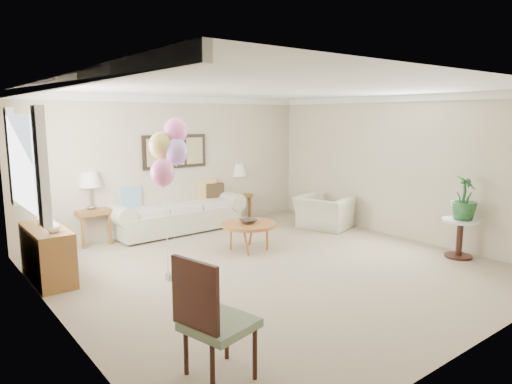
% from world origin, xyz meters
% --- Properties ---
extents(ground_plane, '(6.00, 6.00, 0.00)m').
position_xyz_m(ground_plane, '(0.00, 0.00, 0.00)').
color(ground_plane, tan).
extents(room_shell, '(6.04, 6.04, 2.60)m').
position_xyz_m(room_shell, '(-0.11, 0.09, 1.63)').
color(room_shell, beige).
rests_on(room_shell, ground).
extents(wall_art_triptych, '(1.35, 0.06, 0.65)m').
position_xyz_m(wall_art_triptych, '(0.00, 2.96, 1.55)').
color(wall_art_triptych, black).
rests_on(wall_art_triptych, ground).
extents(sofa, '(2.72, 1.06, 1.00)m').
position_xyz_m(sofa, '(-0.08, 2.92, 0.39)').
color(sofa, beige).
rests_on(sofa, ground).
extents(end_table_left, '(0.57, 0.52, 0.63)m').
position_xyz_m(end_table_left, '(-1.67, 2.95, 0.52)').
color(end_table_left, brown).
rests_on(end_table_left, ground).
extents(end_table_right, '(0.50, 0.45, 0.54)m').
position_xyz_m(end_table_right, '(1.56, 3.08, 0.46)').
color(end_table_right, brown).
rests_on(end_table_right, ground).
extents(lamp_left, '(0.37, 0.37, 0.65)m').
position_xyz_m(lamp_left, '(-1.67, 2.95, 1.13)').
color(lamp_left, gray).
rests_on(lamp_left, end_table_left).
extents(lamp_right, '(0.37, 0.37, 0.66)m').
position_xyz_m(lamp_right, '(1.56, 3.08, 1.05)').
color(lamp_right, gray).
rests_on(lamp_right, end_table_right).
extents(coffee_table, '(0.92, 0.92, 0.47)m').
position_xyz_m(coffee_table, '(0.27, 0.95, 0.43)').
color(coffee_table, '#A1652B').
rests_on(coffee_table, ground).
extents(decor_bowl, '(0.29, 0.29, 0.07)m').
position_xyz_m(decor_bowl, '(0.24, 0.94, 0.50)').
color(decor_bowl, '#2A2420').
rests_on(decor_bowl, coffee_table).
extents(armchair, '(1.12, 1.20, 0.65)m').
position_xyz_m(armchair, '(2.37, 1.24, 0.33)').
color(armchair, beige).
rests_on(armchair, ground).
extents(side_table, '(0.57, 0.57, 0.62)m').
position_xyz_m(side_table, '(2.66, -1.43, 0.47)').
color(side_table, silver).
rests_on(side_table, ground).
extents(potted_plant, '(0.51, 0.51, 0.70)m').
position_xyz_m(potted_plant, '(2.67, -1.45, 0.97)').
color(potted_plant, '#17491F').
rests_on(potted_plant, side_table).
extents(accent_chair, '(0.64, 0.64, 1.09)m').
position_xyz_m(accent_chair, '(-2.29, -1.91, 0.57)').
color(accent_chair, gray).
rests_on(accent_chair, ground).
extents(credenza, '(0.46, 1.20, 0.74)m').
position_xyz_m(credenza, '(-2.76, 1.50, 0.37)').
color(credenza, brown).
rests_on(credenza, ground).
extents(vase_white, '(0.18, 0.18, 0.18)m').
position_xyz_m(vase_white, '(-2.74, 1.16, 0.83)').
color(vase_white, silver).
rests_on(vase_white, credenza).
extents(vase_sage, '(0.22, 0.22, 0.19)m').
position_xyz_m(vase_sage, '(-2.74, 1.68, 0.84)').
color(vase_sage, silver).
rests_on(vase_sage, credenza).
extents(balloon_cluster, '(0.60, 0.51, 2.21)m').
position_xyz_m(balloon_cluster, '(-1.41, 0.48, 1.77)').
color(balloon_cluster, gray).
rests_on(balloon_cluster, ground).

